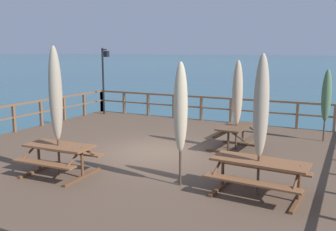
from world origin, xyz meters
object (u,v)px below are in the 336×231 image
at_px(picnic_table_mid_left, 60,153).
at_px(lamp_post_hooked, 104,71).
at_px(patio_umbrella_tall_mid_left, 261,107).
at_px(patio_umbrella_tall_back_right, 56,94).
at_px(patio_umbrella_tall_front, 326,96).
at_px(patio_umbrella_short_back, 181,108).
at_px(picnic_table_mid_right, 259,169).
at_px(patio_umbrella_short_mid, 237,93).
at_px(picnic_table_back_right, 236,132).

relative_size(picnic_table_mid_left, lamp_post_hooked, 0.56).
height_order(patio_umbrella_tall_mid_left, lamp_post_hooked, lamp_post_hooked).
height_order(patio_umbrella_tall_back_right, patio_umbrella_tall_front, patio_umbrella_tall_back_right).
distance_m(picnic_table_mid_left, patio_umbrella_short_back, 3.35).
height_order(picnic_table_mid_right, patio_umbrella_tall_front, patio_umbrella_tall_front).
bearing_deg(patio_umbrella_short_mid, picnic_table_back_right, -87.16).
bearing_deg(patio_umbrella_short_mid, picnic_table_mid_left, -126.92).
relative_size(picnic_table_mid_right, patio_umbrella_tall_back_right, 0.66).
bearing_deg(patio_umbrella_short_mid, patio_umbrella_tall_mid_left, -66.49).
bearing_deg(patio_umbrella_tall_back_right, patio_umbrella_short_mid, 53.63).
height_order(picnic_table_mid_right, lamp_post_hooked, lamp_post_hooked).
bearing_deg(patio_umbrella_tall_mid_left, patio_umbrella_short_back, -172.41).
relative_size(picnic_table_mid_left, patio_umbrella_tall_front, 0.72).
distance_m(picnic_table_back_right, lamp_post_hooked, 8.45).
xyz_separation_m(patio_umbrella_short_mid, patio_umbrella_tall_front, (2.40, 2.38, -0.21)).
relative_size(picnic_table_back_right, patio_umbrella_short_back, 0.61).
distance_m(patio_umbrella_tall_back_right, patio_umbrella_tall_mid_left, 4.84).
bearing_deg(lamp_post_hooked, picnic_table_back_right, -24.65).
relative_size(picnic_table_mid_left, patio_umbrella_tall_back_right, 0.56).
bearing_deg(patio_umbrella_tall_back_right, picnic_table_mid_right, 11.61).
distance_m(picnic_table_back_right, patio_umbrella_tall_back_right, 5.64).
bearing_deg(picnic_table_mid_right, patio_umbrella_tall_back_right, -168.39).
bearing_deg(picnic_table_mid_left, patio_umbrella_tall_front, 49.92).
height_order(patio_umbrella_short_back, patio_umbrella_tall_front, patio_umbrella_short_back).
xyz_separation_m(picnic_table_back_right, patio_umbrella_tall_back_right, (-3.24, -4.38, 1.49)).
bearing_deg(picnic_table_mid_right, patio_umbrella_tall_mid_left, -103.50).
distance_m(picnic_table_mid_left, patio_umbrella_tall_mid_left, 5.04).
bearing_deg(picnic_table_mid_right, picnic_table_back_right, 114.05).
bearing_deg(patio_umbrella_tall_front, picnic_table_back_right, -134.88).
distance_m(picnic_table_back_right, patio_umbrella_short_mid, 1.23).
bearing_deg(picnic_table_mid_right, picnic_table_mid_left, -169.07).
xyz_separation_m(patio_umbrella_tall_mid_left, patio_umbrella_short_back, (-1.74, -0.23, -0.12)).
bearing_deg(patio_umbrella_short_mid, patio_umbrella_short_back, -93.59).
bearing_deg(picnic_table_back_right, picnic_table_mid_left, -127.08).
height_order(picnic_table_back_right, patio_umbrella_tall_back_right, patio_umbrella_tall_back_right).
bearing_deg(patio_umbrella_short_back, patio_umbrella_tall_front, 66.61).
distance_m(patio_umbrella_short_mid, patio_umbrella_short_back, 3.70).
bearing_deg(patio_umbrella_tall_front, patio_umbrella_short_mid, -135.18).
distance_m(patio_umbrella_tall_back_right, lamp_post_hooked, 8.94).
relative_size(patio_umbrella_tall_mid_left, patio_umbrella_tall_front, 1.23).
height_order(patio_umbrella_short_mid, patio_umbrella_short_back, patio_umbrella_short_back).
xyz_separation_m(patio_umbrella_short_back, patio_umbrella_tall_front, (2.63, 6.08, -0.24)).
bearing_deg(picnic_table_back_right, patio_umbrella_tall_mid_left, -66.36).
relative_size(picnic_table_mid_left, patio_umbrella_short_back, 0.63).
bearing_deg(patio_umbrella_tall_mid_left, patio_umbrella_tall_front, 81.35).
bearing_deg(patio_umbrella_tall_front, patio_umbrella_short_back, -113.39).
bearing_deg(picnic_table_back_right, patio_umbrella_tall_front, 45.12).
xyz_separation_m(picnic_table_mid_right, patio_umbrella_tall_back_right, (-4.76, -0.98, 1.48)).
bearing_deg(patio_umbrella_tall_mid_left, patio_umbrella_tall_back_right, -168.85).
bearing_deg(picnic_table_mid_right, patio_umbrella_short_back, -171.11).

